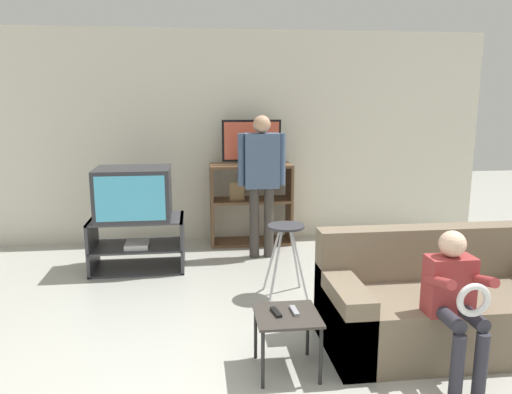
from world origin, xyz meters
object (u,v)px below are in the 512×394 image
object	(u,v)px
snack_table	(287,322)
television_main	(133,193)
television_flat	(252,143)
tv_stand	(138,244)
media_shelf	(251,203)
folding_stool	(286,240)
remote_control_black	(276,312)
person_standing_adult	(262,173)
remote_control_white	(294,311)
person_seated_child	(455,295)
couch	(442,307)

from	to	relation	value
snack_table	television_main	bearing A→B (deg)	119.12
television_flat	snack_table	xyz separation A→B (m)	(-0.11, -2.96, -0.90)
snack_table	tv_stand	bearing A→B (deg)	118.66
media_shelf	folding_stool	size ratio (longest dim) A/B	1.47
snack_table	remote_control_black	distance (m)	0.10
media_shelf	snack_table	bearing A→B (deg)	-91.90
television_flat	person_standing_adult	world-z (taller)	person_standing_adult
remote_control_white	media_shelf	bearing A→B (deg)	86.40
snack_table	remote_control_black	size ratio (longest dim) A/B	2.91
snack_table	remote_control_white	bearing A→B (deg)	20.97
folding_stool	person_seated_child	bearing A→B (deg)	-61.81
person_standing_adult	couch	bearing A→B (deg)	-64.12
remote_control_black	person_standing_adult	distance (m)	2.48
television_main	snack_table	xyz separation A→B (m)	(1.22, -2.18, -0.47)
television_flat	person_seated_child	distance (m)	3.39
media_shelf	folding_stool	world-z (taller)	media_shelf
television_flat	person_seated_child	size ratio (longest dim) A/B	0.73
remote_control_white	couch	bearing A→B (deg)	8.05
television_main	person_seated_child	bearing A→B (deg)	-47.17
remote_control_white	couch	size ratio (longest dim) A/B	0.08
folding_stool	remote_control_black	xyz separation A→B (m)	(-0.29, -1.25, -0.12)
television_main	folding_stool	size ratio (longest dim) A/B	1.12
tv_stand	person_standing_adult	bearing A→B (deg)	9.47
remote_control_black	remote_control_white	world-z (taller)	same
media_shelf	folding_stool	distance (m)	1.71
folding_stool	couch	xyz separation A→B (m)	(0.99, -1.02, -0.25)
folding_stool	remote_control_black	bearing A→B (deg)	-103.26
media_shelf	remote_control_black	xyz separation A→B (m)	(-0.17, -2.96, -0.09)
media_shelf	person_standing_adult	xyz separation A→B (m)	(0.06, -0.56, 0.46)
folding_stool	couch	bearing A→B (deg)	-45.96
person_standing_adult	person_seated_child	world-z (taller)	person_standing_adult
remote_control_white	person_standing_adult	bearing A→B (deg)	84.79
tv_stand	television_flat	bearing A→B (deg)	30.57
tv_stand	remote_control_black	distance (m)	2.45
remote_control_black	person_seated_child	world-z (taller)	person_seated_child
media_shelf	couch	bearing A→B (deg)	-67.81
snack_table	person_seated_child	xyz separation A→B (m)	(1.03, -0.24, 0.23)
media_shelf	couch	world-z (taller)	media_shelf
tv_stand	couch	bearing A→B (deg)	-38.96
media_shelf	television_flat	xyz separation A→B (m)	(0.01, -0.01, 0.74)
snack_table	couch	size ratio (longest dim) A/B	0.24
tv_stand	television_main	size ratio (longest dim) A/B	1.28
remote_control_black	person_standing_adult	xyz separation A→B (m)	(0.23, 2.40, 0.56)
snack_table	couch	xyz separation A→B (m)	(1.21, 0.24, -0.07)
folding_stool	person_seated_child	size ratio (longest dim) A/B	0.69
tv_stand	couch	size ratio (longest dim) A/B	0.55
folding_stool	remote_control_black	size ratio (longest dim) A/B	4.70
tv_stand	folding_stool	bearing A→B (deg)	-33.10
folding_stool	remote_control_black	distance (m)	1.29
snack_table	television_flat	bearing A→B (deg)	87.92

